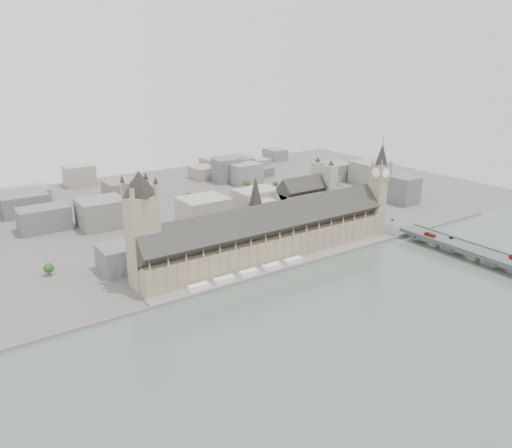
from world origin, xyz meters
TOP-DOWN VIEW (x-y plane):
  - ground at (0.00, 0.00)m, footprint 900.00×900.00m
  - river_thames at (0.00, -165.00)m, footprint 600.00×600.00m
  - embankment_wall at (0.00, -15.00)m, footprint 600.00×1.50m
  - river_terrace at (0.00, -7.50)m, footprint 270.00×15.00m
  - terrace_tents at (-40.00, -7.00)m, footprint 118.00×7.00m
  - palace_of_westminster at (0.00, 19.70)m, footprint 265.00×40.73m
  - elizabeth_tower at (138.00, 8.00)m, footprint 17.00×17.00m
  - victoria_tower at (-122.00, 26.00)m, footprint 30.00×30.00m
  - central_tower at (-10.00, 26.00)m, footprint 13.00×13.00m
  - westminster_bridge at (162.00, -87.50)m, footprint 25.00×325.00m
  - bridge_parapets at (162.00, -132.00)m, footprint 25.00×235.00m
  - westminster_abbey at (110.92, 95.00)m, footprint 68.00×36.00m
  - city_skyline_inland at (0.00, 245.00)m, footprint 720.00×360.00m
  - park_trees at (-10.00, 60.00)m, footprint 110.00×30.00m
  - red_bus_north at (156.59, -47.69)m, footprint 3.95×12.37m
  - car_silver at (168.57, -64.18)m, footprint 2.55×4.59m
  - car_approach at (165.48, 8.88)m, footprint 3.72×5.83m

SIDE VIEW (x-z plane):
  - ground at x=0.00m, z-range 0.00..0.00m
  - river_thames at x=0.00m, z-range 0.00..0.00m
  - river_terrace at x=0.00m, z-range 0.00..2.00m
  - embankment_wall at x=0.00m, z-range 0.00..3.00m
  - terrace_tents at x=-40.00m, z-range 2.00..6.00m
  - westminster_bridge at x=162.00m, z-range 0.00..10.25m
  - park_trees at x=-10.00m, z-range 0.00..15.00m
  - bridge_parapets at x=162.00m, z-range 10.25..11.40m
  - car_silver at x=168.57m, z-range 10.25..11.68m
  - car_approach at x=165.48m, z-range 10.25..11.82m
  - red_bus_north at x=156.59m, z-range 10.25..13.64m
  - city_skyline_inland at x=0.00m, z-range 0.00..38.00m
  - palace_of_westminster at x=0.00m, z-range -5.02..50.43m
  - westminster_abbey at x=110.92m, z-range -6.92..57.08m
  - victoria_tower at x=-122.00m, z-range 5.20..105.20m
  - central_tower at x=-10.00m, z-range 33.92..81.92m
  - elizabeth_tower at x=138.00m, z-range 4.34..111.84m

